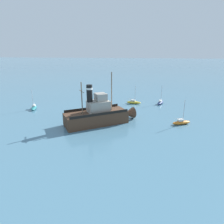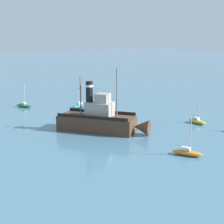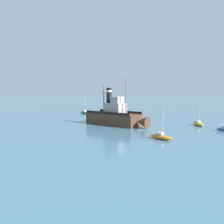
# 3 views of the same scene
# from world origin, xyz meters

# --- Properties ---
(ground_plane) EXTENTS (600.00, 600.00, 0.00)m
(ground_plane) POSITION_xyz_m (0.00, 0.00, 0.00)
(ground_plane) COLOR #477289
(old_tugboat) EXTENTS (10.72, 13.89, 9.90)m
(old_tugboat) POSITION_xyz_m (0.73, 0.17, 1.83)
(old_tugboat) COLOR #4C3323
(old_tugboat) RESTS_ON ground
(sailboat_navy) EXTENTS (3.94, 2.39, 4.90)m
(sailboat_navy) POSITION_xyz_m (-15.97, 13.38, 0.43)
(sailboat_navy) COLOR navy
(sailboat_navy) RESTS_ON ground
(sailboat_orange) EXTENTS (2.55, 3.92, 4.90)m
(sailboat_orange) POSITION_xyz_m (-1.08, 16.07, 0.43)
(sailboat_orange) COLOR orange
(sailboat_orange) RESTS_ON ground
(sailboat_yellow) EXTENTS (1.52, 3.90, 4.90)m
(sailboat_yellow) POSITION_xyz_m (-15.22, 6.28, 0.43)
(sailboat_yellow) COLOR gold
(sailboat_yellow) RESTS_ON ground
(sailboat_teal) EXTENTS (3.95, 2.27, 4.90)m
(sailboat_teal) POSITION_xyz_m (-6.54, -17.57, 0.43)
(sailboat_teal) COLOR #23757A
(sailboat_teal) RESTS_ON ground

